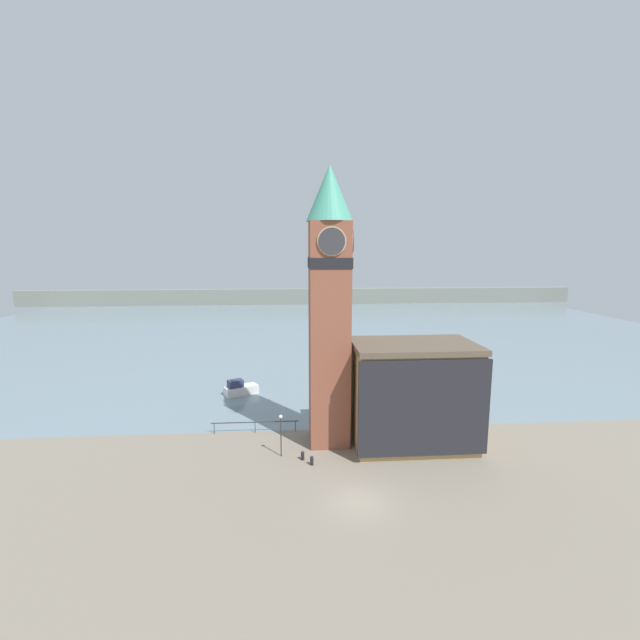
{
  "coord_description": "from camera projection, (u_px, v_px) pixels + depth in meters",
  "views": [
    {
      "loc": [
        -4.78,
        -27.28,
        17.46
      ],
      "look_at": [
        -2.23,
        7.3,
        11.79
      ],
      "focal_mm": 24.0,
      "sensor_mm": 36.0,
      "label": 1
    }
  ],
  "objects": [
    {
      "name": "mooring_bollard_near",
      "position": [
        303.0,
        455.0,
        35.96
      ],
      "size": [
        0.3,
        0.3,
        0.76
      ],
      "color": "black",
      "rests_on": "ground_plane"
    },
    {
      "name": "pier_building",
      "position": [
        413.0,
        394.0,
        38.28
      ],
      "size": [
        10.98,
        7.1,
        9.39
      ],
      "color": "tan",
      "rests_on": "ground_plane"
    },
    {
      "name": "ground_plane",
      "position": [
        359.0,
        502.0,
        30.02
      ],
      "size": [
        160.0,
        160.0,
        0.0
      ],
      "primitive_type": "plane",
      "color": "gray"
    },
    {
      "name": "clock_tower",
      "position": [
        329.0,
        302.0,
        37.4
      ],
      "size": [
        4.02,
        4.02,
        24.56
      ],
      "color": "brown",
      "rests_on": "ground_plane"
    },
    {
      "name": "lamp_post",
      "position": [
        281.0,
        427.0,
        36.24
      ],
      "size": [
        0.32,
        0.32,
        3.73
      ],
      "color": "#2D2D33",
      "rests_on": "ground_plane"
    },
    {
      "name": "boat_near",
      "position": [
        240.0,
        389.0,
        52.29
      ],
      "size": [
        4.33,
        3.31,
        1.9
      ],
      "rotation": [
        0.0,
        0.0,
        0.47
      ],
      "color": "silver",
      "rests_on": "water"
    },
    {
      "name": "water",
      "position": [
        309.0,
        325.0,
        101.33
      ],
      "size": [
        160.0,
        120.0,
        0.0
      ],
      "color": "gray",
      "rests_on": "ground_plane"
    },
    {
      "name": "far_shoreline",
      "position": [
        303.0,
        296.0,
        140.29
      ],
      "size": [
        180.0,
        3.0,
        5.0
      ],
      "color": "gray",
      "rests_on": "water"
    },
    {
      "name": "mooring_bollard_far",
      "position": [
        312.0,
        460.0,
        35.1
      ],
      "size": [
        0.3,
        0.3,
        0.77
      ],
      "color": "black",
      "rests_on": "ground_plane"
    },
    {
      "name": "pier_railing",
      "position": [
        255.0,
        423.0,
        41.28
      ],
      "size": [
        8.4,
        0.08,
        1.09
      ],
      "color": "#333338",
      "rests_on": "ground_plane"
    }
  ]
}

